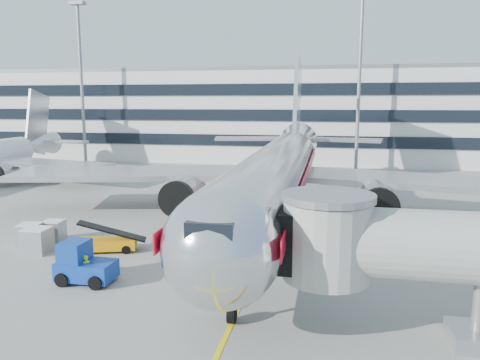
% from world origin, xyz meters
% --- Properties ---
extents(ground, '(180.00, 180.00, 0.00)m').
position_xyz_m(ground, '(0.00, 0.00, 0.00)').
color(ground, gray).
rests_on(ground, ground).
extents(lead_in_line, '(0.25, 70.00, 0.01)m').
position_xyz_m(lead_in_line, '(0.00, 10.00, 0.01)').
color(lead_in_line, yellow).
rests_on(lead_in_line, ground).
extents(main_jet, '(50.95, 48.70, 16.06)m').
position_xyz_m(main_jet, '(0.00, 11.72, 4.23)').
color(main_jet, silver).
rests_on(main_jet, ground).
extents(terminal, '(150.00, 24.25, 15.60)m').
position_xyz_m(terminal, '(0.00, 57.95, 7.80)').
color(terminal, silver).
rests_on(terminal, ground).
extents(light_mast_west, '(2.40, 1.20, 25.45)m').
position_xyz_m(light_mast_west, '(-35.00, 42.00, 14.88)').
color(light_mast_west, gray).
rests_on(light_mast_west, ground).
extents(light_mast_centre, '(2.40, 1.20, 25.45)m').
position_xyz_m(light_mast_centre, '(8.00, 42.00, 14.88)').
color(light_mast_centre, gray).
rests_on(light_mast_centre, ground).
extents(belt_loader, '(4.59, 2.74, 2.15)m').
position_xyz_m(belt_loader, '(-10.71, 0.58, 0.61)').
color(belt_loader, orange).
rests_on(belt_loader, ground).
extents(baggage_tug, '(3.19, 2.08, 2.36)m').
position_xyz_m(baggage_tug, '(-9.27, -4.74, 1.03)').
color(baggage_tug, navy).
rests_on(baggage_tug, ground).
extents(cargo_container_left, '(1.65, 1.65, 1.70)m').
position_xyz_m(cargo_container_left, '(-14.98, -0.55, 0.86)').
color(cargo_container_left, '#A6A8AD').
rests_on(cargo_container_left, ground).
extents(cargo_container_right, '(1.52, 1.52, 1.48)m').
position_xyz_m(cargo_container_right, '(-15.56, 2.25, 0.74)').
color(cargo_container_right, '#A6A8AD').
rests_on(cargo_container_right, ground).
extents(cargo_container_front, '(1.70, 1.70, 1.55)m').
position_xyz_m(cargo_container_front, '(-16.54, 0.87, 0.78)').
color(cargo_container_front, '#A6A8AD').
rests_on(cargo_container_front, ground).
extents(ramp_worker, '(0.69, 0.71, 1.64)m').
position_xyz_m(ramp_worker, '(-8.94, -4.93, 0.82)').
color(ramp_worker, '#BCF519').
rests_on(ramp_worker, ground).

